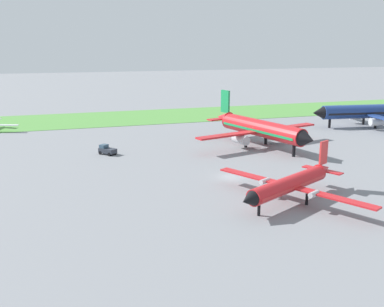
{
  "coord_description": "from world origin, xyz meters",
  "views": [
    {
      "loc": [
        -27.77,
        -66.3,
        21.8
      ],
      "look_at": [
        -4.94,
        6.21,
        3.0
      ],
      "focal_mm": 41.49,
      "sensor_mm": 36.0,
      "label": 1
    }
  ],
  "objects_px": {
    "airplane_parked_jet_far": "(367,112)",
    "airplane_midfield_jet": "(259,128)",
    "airplane_foreground_turboprop": "(291,183)",
    "pushback_tug_near_gate": "(107,150)"
  },
  "relations": [
    {
      "from": "airplane_parked_jet_far",
      "to": "airplane_midfield_jet",
      "type": "bearing_deg",
      "value": 26.15
    },
    {
      "from": "airplane_parked_jet_far",
      "to": "airplane_foreground_turboprop",
      "type": "bearing_deg",
      "value": 50.19
    },
    {
      "from": "airplane_midfield_jet",
      "to": "airplane_foreground_turboprop",
      "type": "bearing_deg",
      "value": -33.57
    },
    {
      "from": "airplane_foreground_turboprop",
      "to": "pushback_tug_near_gate",
      "type": "relative_size",
      "value": 5.87
    },
    {
      "from": "pushback_tug_near_gate",
      "to": "airplane_foreground_turboprop",
      "type": "bearing_deg",
      "value": 171.45
    },
    {
      "from": "airplane_foreground_turboprop",
      "to": "airplane_parked_jet_far",
      "type": "distance_m",
      "value": 67.98
    },
    {
      "from": "airplane_foreground_turboprop",
      "to": "airplane_parked_jet_far",
      "type": "xyz_separation_m",
      "value": [
        49.55,
        46.52,
        1.32
      ]
    },
    {
      "from": "airplane_foreground_turboprop",
      "to": "airplane_parked_jet_far",
      "type": "bearing_deg",
      "value": -164.15
    },
    {
      "from": "airplane_foreground_turboprop",
      "to": "airplane_midfield_jet",
      "type": "bearing_deg",
      "value": -136.02
    },
    {
      "from": "airplane_parked_jet_far",
      "to": "pushback_tug_near_gate",
      "type": "relative_size",
      "value": 8.15
    }
  ]
}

